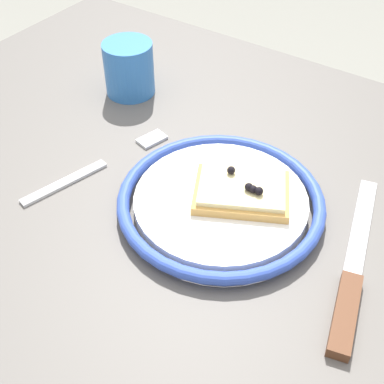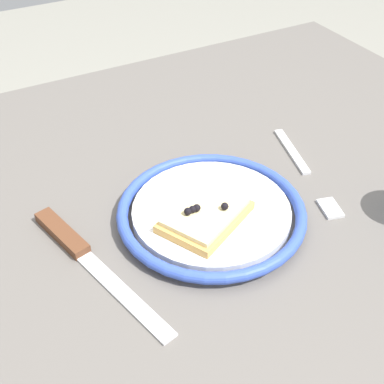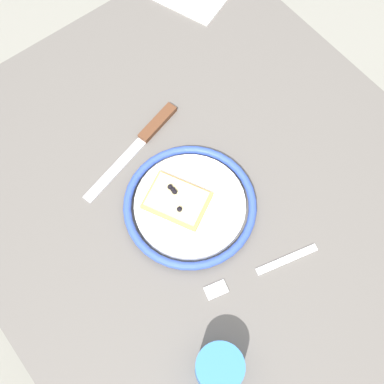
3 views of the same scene
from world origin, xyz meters
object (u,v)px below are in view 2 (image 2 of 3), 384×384
object	(u,v)px
knife	(78,248)
dining_table	(207,250)
plate	(211,212)
pizza_slice_near	(205,215)
fork	(305,171)

from	to	relation	value
knife	dining_table	bearing A→B (deg)	-174.73
plate	pizza_slice_near	world-z (taller)	pizza_slice_near
plate	fork	distance (m)	0.16
dining_table	fork	distance (m)	0.17
plate	fork	bearing A→B (deg)	-172.32
dining_table	pizza_slice_near	xyz separation A→B (m)	(0.04, 0.06, 0.12)
dining_table	pizza_slice_near	bearing A→B (deg)	56.58
dining_table	knife	xyz separation A→B (m)	(0.18, 0.02, 0.10)
dining_table	fork	bearing A→B (deg)	171.91
dining_table	plate	world-z (taller)	plate
pizza_slice_near	fork	size ratio (longest dim) A/B	0.63
plate	knife	bearing A→B (deg)	-8.76
pizza_slice_near	fork	distance (m)	0.18
dining_table	fork	size ratio (longest dim) A/B	4.96
knife	plate	bearing A→B (deg)	171.24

